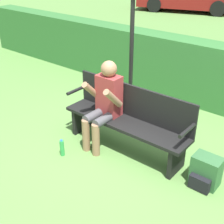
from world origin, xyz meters
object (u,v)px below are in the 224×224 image
(park_bench, at_px, (128,118))
(person_seated, at_px, (105,101))
(backpack, at_px, (205,172))
(water_bottle, at_px, (62,148))
(signpost, at_px, (132,36))

(park_bench, distance_m, person_seated, 0.41)
(park_bench, xyz_separation_m, backpack, (1.24, -0.06, -0.30))
(person_seated, bearing_deg, water_bottle, -112.90)
(park_bench, height_order, signpost, signpost)
(park_bench, relative_size, person_seated, 1.52)
(person_seated, relative_size, backpack, 3.20)
(water_bottle, height_order, signpost, signpost)
(water_bottle, xyz_separation_m, signpost, (-0.04, 1.66, 1.26))
(water_bottle, bearing_deg, backpack, 20.84)
(person_seated, bearing_deg, signpost, 106.37)
(person_seated, xyz_separation_m, signpost, (-0.30, 1.03, 0.68))
(park_bench, distance_m, backpack, 1.28)
(person_seated, distance_m, water_bottle, 0.90)
(park_bench, height_order, backpack, park_bench)
(signpost, bearing_deg, water_bottle, -88.69)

